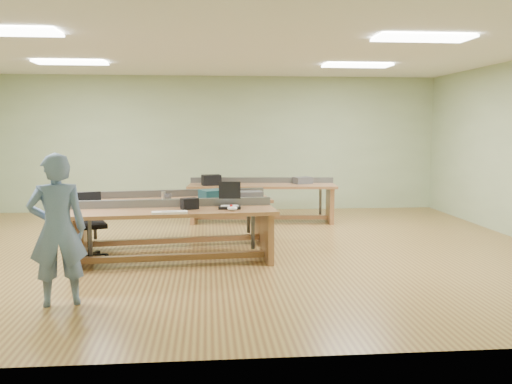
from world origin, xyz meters
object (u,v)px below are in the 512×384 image
(workbench_front, at_px, (173,224))
(task_chair, at_px, (89,234))
(mug, at_px, (168,197))
(parts_bin_teal, at_px, (215,195))
(drinks_can, at_px, (163,196))
(workbench_back, at_px, (262,194))
(laptop_base, at_px, (230,207))
(workbench_mid, at_px, (175,211))
(camera_bag, at_px, (190,204))
(person, at_px, (57,230))
(parts_bin_grey, at_px, (250,195))

(workbench_front, relative_size, task_chair, 3.04)
(workbench_front, relative_size, mug, 24.57)
(task_chair, relative_size, mug, 8.08)
(parts_bin_teal, height_order, drinks_can, parts_bin_teal)
(workbench_back, bearing_deg, laptop_base, -98.60)
(laptop_base, distance_m, parts_bin_teal, 0.98)
(workbench_mid, relative_size, mug, 26.48)
(workbench_back, relative_size, camera_bag, 13.18)
(workbench_back, relative_size, parts_bin_teal, 6.70)
(parts_bin_teal, bearing_deg, person, -122.19)
(workbench_front, xyz_separation_m, parts_bin_grey, (1.14, 1.15, 0.25))
(workbench_front, height_order, workbench_mid, same)
(workbench_mid, xyz_separation_m, person, (-1.05, -2.77, 0.25))
(workbench_back, bearing_deg, workbench_mid, -122.16)
(person, xyz_separation_m, drinks_can, (0.88, 2.73, 0.01))
(camera_bag, bearing_deg, person, -151.87)
(parts_bin_teal, bearing_deg, workbench_back, 66.39)
(parts_bin_grey, bearing_deg, drinks_can, -177.48)
(task_chair, bearing_deg, workbench_front, -40.90)
(drinks_can, bearing_deg, laptop_base, -45.96)
(workbench_mid, bearing_deg, workbench_front, -94.85)
(laptop_base, bearing_deg, camera_bag, -174.38)
(workbench_front, relative_size, parts_bin_grey, 7.26)
(workbench_mid, xyz_separation_m, workbench_back, (1.58, 2.08, -0.00))
(workbench_front, xyz_separation_m, workbench_mid, (-0.04, 1.12, 0.00))
(parts_bin_teal, xyz_separation_m, parts_bin_grey, (0.55, 0.12, -0.02))
(workbench_back, height_order, camera_bag, camera_bag)
(workbench_back, relative_size, drinks_can, 24.00)
(laptop_base, bearing_deg, workbench_mid, 130.68)
(workbench_mid, distance_m, task_chair, 1.38)
(workbench_mid, xyz_separation_m, parts_bin_teal, (0.63, -0.10, 0.27))
(workbench_front, distance_m, person, 1.99)
(workbench_mid, relative_size, task_chair, 3.28)
(workbench_mid, xyz_separation_m, drinks_can, (-0.17, -0.04, 0.25))
(person, xyz_separation_m, camera_bag, (1.32, 1.69, 0.02))
(camera_bag, bearing_deg, workbench_back, 43.49)
(parts_bin_teal, distance_m, drinks_can, 0.81)
(workbench_front, bearing_deg, parts_bin_teal, 56.06)
(laptop_base, distance_m, task_chair, 2.09)
(workbench_front, bearing_deg, task_chair, 155.56)
(workbench_back, bearing_deg, parts_bin_grey, -95.82)
(workbench_mid, distance_m, parts_bin_teal, 0.69)
(workbench_front, distance_m, mug, 1.09)
(camera_bag, xyz_separation_m, drinks_can, (-0.44, 1.05, -0.01))
(task_chair, distance_m, parts_bin_grey, 2.52)
(person, bearing_deg, workbench_front, -137.95)
(workbench_back, xyz_separation_m, mug, (-1.69, -2.15, 0.24))
(workbench_mid, bearing_deg, drinks_can, -175.34)
(person, relative_size, camera_bag, 7.20)
(mug, bearing_deg, task_chair, -151.41)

